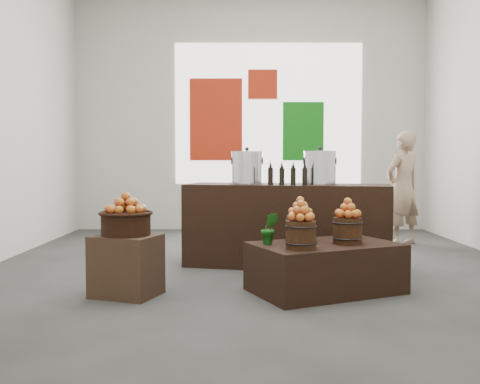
{
  "coord_description": "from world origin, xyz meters",
  "views": [
    {
      "loc": [
        -0.19,
        -5.75,
        1.16
      ],
      "look_at": [
        -0.19,
        -0.4,
        0.87
      ],
      "focal_mm": 40.0,
      "sensor_mm": 36.0,
      "label": 1
    }
  ],
  "objects_px": {
    "crate": "(126,266)",
    "stock_pot_left": "(247,169)",
    "counter": "(287,225)",
    "stock_pot_center": "(320,169)",
    "shopper": "(403,188)",
    "display_table": "(325,268)",
    "wicker_basket": "(126,224)"
  },
  "relations": [
    {
      "from": "wicker_basket",
      "to": "display_table",
      "type": "bearing_deg",
      "value": 4.56
    },
    {
      "from": "crate",
      "to": "counter",
      "type": "xyz_separation_m",
      "value": [
        1.52,
        1.35,
        0.19
      ]
    },
    {
      "from": "display_table",
      "to": "counter",
      "type": "xyz_separation_m",
      "value": [
        -0.24,
        1.21,
        0.24
      ]
    },
    {
      "from": "crate",
      "to": "wicker_basket",
      "type": "distance_m",
      "value": 0.36
    },
    {
      "from": "shopper",
      "to": "wicker_basket",
      "type": "bearing_deg",
      "value": 11.07
    },
    {
      "from": "counter",
      "to": "stock_pot_left",
      "type": "bearing_deg",
      "value": 180.0
    },
    {
      "from": "display_table",
      "to": "stock_pot_left",
      "type": "height_order",
      "value": "stock_pot_left"
    },
    {
      "from": "crate",
      "to": "shopper",
      "type": "distance_m",
      "value": 4.42
    },
    {
      "from": "wicker_basket",
      "to": "shopper",
      "type": "xyz_separation_m",
      "value": [
        3.29,
        2.91,
        0.17
      ]
    },
    {
      "from": "crate",
      "to": "stock_pot_center",
      "type": "relative_size",
      "value": 1.53
    },
    {
      "from": "stock_pot_center",
      "to": "wicker_basket",
      "type": "bearing_deg",
      "value": -145.74
    },
    {
      "from": "wicker_basket",
      "to": "stock_pot_center",
      "type": "xyz_separation_m",
      "value": [
        1.87,
        1.27,
        0.47
      ]
    },
    {
      "from": "display_table",
      "to": "counter",
      "type": "bearing_deg",
      "value": 76.94
    },
    {
      "from": "shopper",
      "to": "stock_pot_center",
      "type": "bearing_deg",
      "value": 18.6
    },
    {
      "from": "crate",
      "to": "shopper",
      "type": "bearing_deg",
      "value": 41.46
    },
    {
      "from": "crate",
      "to": "stock_pot_left",
      "type": "relative_size",
      "value": 1.53
    },
    {
      "from": "wicker_basket",
      "to": "shopper",
      "type": "bearing_deg",
      "value": 41.46
    },
    {
      "from": "stock_pot_center",
      "to": "shopper",
      "type": "distance_m",
      "value": 2.18
    },
    {
      "from": "crate",
      "to": "stock_pot_left",
      "type": "height_order",
      "value": "stock_pot_left"
    },
    {
      "from": "crate",
      "to": "display_table",
      "type": "height_order",
      "value": "crate"
    },
    {
      "from": "stock_pot_left",
      "to": "counter",
      "type": "bearing_deg",
      "value": -12.61
    },
    {
      "from": "crate",
      "to": "counter",
      "type": "distance_m",
      "value": 2.04
    },
    {
      "from": "display_table",
      "to": "counter",
      "type": "relative_size",
      "value": 0.56
    },
    {
      "from": "crate",
      "to": "stock_pot_center",
      "type": "height_order",
      "value": "stock_pot_center"
    },
    {
      "from": "wicker_basket",
      "to": "display_table",
      "type": "relative_size",
      "value": 0.34
    },
    {
      "from": "counter",
      "to": "display_table",
      "type": "bearing_deg",
      "value": -66.29
    },
    {
      "from": "stock_pot_left",
      "to": "display_table",
      "type": "bearing_deg",
      "value": -62.36
    },
    {
      "from": "crate",
      "to": "wicker_basket",
      "type": "height_order",
      "value": "wicker_basket"
    },
    {
      "from": "crate",
      "to": "wicker_basket",
      "type": "relative_size",
      "value": 1.25
    },
    {
      "from": "stock_pot_center",
      "to": "shopper",
      "type": "relative_size",
      "value": 0.22
    },
    {
      "from": "stock_pot_left",
      "to": "stock_pot_center",
      "type": "relative_size",
      "value": 1.0
    },
    {
      "from": "display_table",
      "to": "stock_pot_left",
      "type": "xyz_separation_m",
      "value": [
        -0.69,
        1.31,
        0.87
      ]
    }
  ]
}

